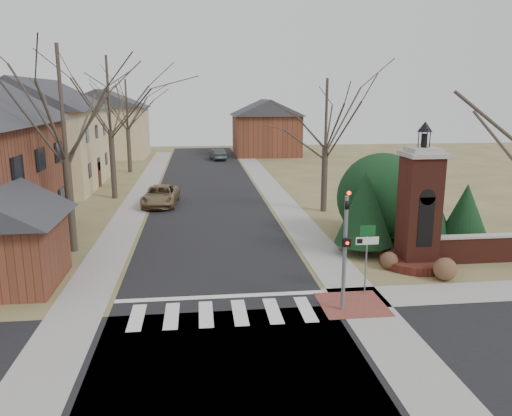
{
  "coord_description": "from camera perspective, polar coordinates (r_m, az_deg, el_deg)",
  "views": [
    {
      "loc": [
        -0.74,
        -15.65,
        7.6
      ],
      "look_at": [
        1.8,
        6.0,
        2.62
      ],
      "focal_mm": 35.0,
      "sensor_mm": 36.0,
      "label": 1
    }
  ],
  "objects": [
    {
      "name": "curb_apron",
      "position": [
        19.12,
        10.95,
        -10.77
      ],
      "size": [
        2.4,
        2.4,
        0.02
      ],
      "primitive_type": "cube",
      "color": "brown",
      "rests_on": "ground"
    },
    {
      "name": "bare_tree_0",
      "position": [
        25.43,
        -21.44,
        12.22
      ],
      "size": [
        8.05,
        8.05,
        11.15
      ],
      "color": "#473D33",
      "rests_on": "ground"
    },
    {
      "name": "dry_shrub_left",
      "position": [
        23.05,
        14.97,
        -5.81
      ],
      "size": [
        0.78,
        0.78,
        0.78
      ],
      "primitive_type": "sphere",
      "color": "brown",
      "rests_on": "ground"
    },
    {
      "name": "house_distant_left",
      "position": [
        64.72,
        -16.94,
        9.35
      ],
      "size": [
        10.8,
        8.8,
        8.53
      ],
      "color": "beige",
      "rests_on": "ground"
    },
    {
      "name": "evergreen_mass",
      "position": [
        27.47,
        14.23,
        1.55
      ],
      "size": [
        4.8,
        4.8,
        4.8
      ],
      "primitive_type": "sphere",
      "color": "black",
      "rests_on": "ground"
    },
    {
      "name": "bare_tree_3",
      "position": [
        32.71,
        8.06,
        11.15
      ],
      "size": [
        7.0,
        7.0,
        9.7
      ],
      "color": "#473D33",
      "rests_on": "ground"
    },
    {
      "name": "bare_tree_1",
      "position": [
        38.16,
        -16.56,
        13.0
      ],
      "size": [
        8.4,
        8.4,
        11.64
      ],
      "color": "#473D33",
      "rests_on": "ground"
    },
    {
      "name": "main_street",
      "position": [
        38.41,
        -5.45,
        1.4
      ],
      "size": [
        8.0,
        70.0,
        0.01
      ],
      "primitive_type": "cube",
      "color": "black",
      "rests_on": "ground"
    },
    {
      "name": "brick_garden_wall",
      "position": [
        26.03,
        26.89,
        -4.03
      ],
      "size": [
        7.5,
        0.5,
        1.3
      ],
      "color": "#562319",
      "rests_on": "ground"
    },
    {
      "name": "distant_car",
      "position": [
        59.62,
        -4.42,
        6.13
      ],
      "size": [
        2.01,
        4.11,
        1.3
      ],
      "primitive_type": "imported",
      "rotation": [
        0.0,
        0.0,
        3.31
      ],
      "color": "#373A3F",
      "rests_on": "ground"
    },
    {
      "name": "house_distant_right",
      "position": [
        64.36,
        1.14,
        9.35
      ],
      "size": [
        8.8,
        8.8,
        7.3
      ],
      "color": "brown",
      "rests_on": "ground"
    },
    {
      "name": "sign_post",
      "position": [
        19.57,
        12.54,
        -4.24
      ],
      "size": [
        0.9,
        0.07,
        2.75
      ],
      "color": "slate",
      "rests_on": "ground"
    },
    {
      "name": "pickup_truck",
      "position": [
        35.53,
        -10.85,
        1.4
      ],
      "size": [
        2.58,
        5.03,
        1.36
      ],
      "primitive_type": "imported",
      "rotation": [
        0.0,
        0.0,
        -0.07
      ],
      "color": "olive",
      "rests_on": "ground"
    },
    {
      "name": "cross_street",
      "position": [
        14.77,
        -3.0,
        -18.1
      ],
      "size": [
        120.0,
        8.0,
        0.01
      ],
      "primitive_type": "cube",
      "color": "black",
      "rests_on": "ground"
    },
    {
      "name": "sidewalk_left",
      "position": [
        38.66,
        -13.18,
        1.2
      ],
      "size": [
        2.0,
        60.0,
        0.02
      ],
      "primitive_type": "cube",
      "color": "gray",
      "rests_on": "ground"
    },
    {
      "name": "sidewalk_right_main",
      "position": [
        38.86,
        2.24,
        1.59
      ],
      "size": [
        2.0,
        60.0,
        0.02
      ],
      "primitive_type": "cube",
      "color": "gray",
      "rests_on": "ground"
    },
    {
      "name": "house_stucco_left",
      "position": [
        44.61,
        -23.54,
        7.95
      ],
      "size": [
        9.8,
        12.8,
        9.28
      ],
      "color": "beige",
      "rests_on": "ground"
    },
    {
      "name": "bare_tree_2",
      "position": [
        51.1,
        -14.61,
        11.82
      ],
      "size": [
        7.35,
        7.35,
        10.19
      ],
      "color": "#473D33",
      "rests_on": "ground"
    },
    {
      "name": "stop_bar",
      "position": [
        19.5,
        -4.04,
        -10.08
      ],
      "size": [
        8.0,
        0.35,
        0.02
      ],
      "primitive_type": "cube",
      "color": "silver",
      "rests_on": "ground"
    },
    {
      "name": "brick_gate_monument",
      "position": [
        23.46,
        18.06,
        -1.18
      ],
      "size": [
        3.2,
        3.2,
        6.47
      ],
      "color": "#562319",
      "rests_on": "ground"
    },
    {
      "name": "evergreen_mid",
      "position": [
        26.83,
        18.22,
        1.47
      ],
      "size": [
        3.4,
        3.4,
        4.7
      ],
      "color": "#473D33",
      "rests_on": "ground"
    },
    {
      "name": "crosswalk_zone",
      "position": [
        18.13,
        -3.8,
        -11.92
      ],
      "size": [
        8.0,
        2.2,
        0.02
      ],
      "primitive_type": "cube",
      "color": "silver",
      "rests_on": "ground"
    },
    {
      "name": "evergreen_far",
      "position": [
        27.02,
        22.85,
        -0.35
      ],
      "size": [
        2.4,
        2.4,
        3.3
      ],
      "color": "#473D33",
      "rests_on": "ground"
    },
    {
      "name": "evergreen_near",
      "position": [
        24.58,
        12.34,
        0.1
      ],
      "size": [
        2.8,
        2.8,
        4.1
      ],
      "color": "#473D33",
      "rests_on": "ground"
    },
    {
      "name": "garage_left",
      "position": [
        22.24,
        -26.94,
        -2.52
      ],
      "size": [
        4.8,
        4.8,
        4.29
      ],
      "color": "brown",
      "rests_on": "ground"
    },
    {
      "name": "dry_shrub_right",
      "position": [
        22.39,
        20.8,
        -6.55
      ],
      "size": [
        0.96,
        0.96,
        0.96
      ],
      "primitive_type": "sphere",
      "color": "brown",
      "rests_on": "ground"
    },
    {
      "name": "traffic_signal_pole",
      "position": [
        17.71,
        10.17,
        -3.79
      ],
      "size": [
        0.28,
        0.41,
        4.5
      ],
      "color": "slate",
      "rests_on": "ground"
    },
    {
      "name": "ground",
      "position": [
        17.41,
        -3.66,
        -13.05
      ],
      "size": [
        120.0,
        120.0,
        0.0
      ],
      "primitive_type": "plane",
      "color": "brown",
      "rests_on": "ground"
    }
  ]
}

